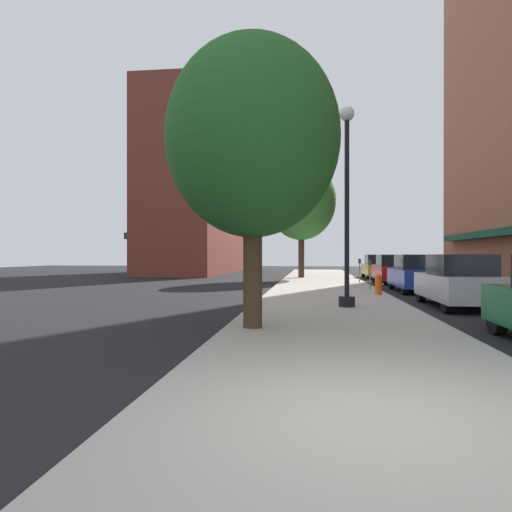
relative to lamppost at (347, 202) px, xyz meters
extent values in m
plane|color=black|center=(3.54, 8.59, -3.20)|extent=(90.00, 90.00, 0.00)
cube|color=#A8A399|center=(-0.46, 9.59, -3.14)|extent=(4.80, 50.00, 0.12)
cube|color=brown|center=(-11.46, 27.59, 4.33)|extent=(6.00, 18.00, 15.06)
cube|color=#144C38|center=(-14.81, 27.59, -0.10)|extent=(0.90, 15.30, 0.50)
cylinder|color=black|center=(0.00, 0.00, -2.93)|extent=(0.48, 0.48, 0.30)
cylinder|color=black|center=(0.00, 0.00, -0.18)|extent=(0.14, 0.14, 5.20)
sphere|color=silver|center=(0.00, 0.00, 2.60)|extent=(0.44, 0.44, 0.44)
cylinder|color=#E05614|center=(1.51, 4.39, -2.77)|extent=(0.26, 0.26, 0.62)
sphere|color=#E05614|center=(1.51, 4.39, -2.41)|extent=(0.24, 0.24, 0.24)
cylinder|color=#E05614|center=(1.65, 4.39, -2.68)|extent=(0.12, 0.10, 0.10)
cylinder|color=slate|center=(1.59, 12.28, -2.56)|extent=(0.06, 0.06, 1.05)
cube|color=#33383D|center=(1.59, 12.28, -1.90)|extent=(0.14, 0.09, 0.26)
cylinder|color=slate|center=(1.59, 7.61, -2.56)|extent=(0.06, 0.06, 1.05)
cube|color=#33383D|center=(1.59, 7.61, -1.90)|extent=(0.14, 0.09, 0.26)
cylinder|color=#422D1E|center=(-1.75, 17.65, -1.35)|extent=(0.40, 0.40, 3.46)
ellipsoid|color=#387F33|center=(-1.75, 17.65, 2.13)|extent=(4.66, 4.66, 5.35)
cylinder|color=#422D1E|center=(-2.26, -4.21, -1.77)|extent=(0.40, 0.40, 2.62)
ellipsoid|color=#235B23|center=(-2.26, -4.21, 0.91)|extent=(3.66, 3.66, 4.21)
cylinder|color=black|center=(2.76, -3.81, -2.88)|extent=(0.22, 0.64, 0.64)
cylinder|color=black|center=(2.76, 2.89, -2.88)|extent=(0.22, 0.64, 0.64)
cylinder|color=black|center=(4.32, 2.89, -2.88)|extent=(0.22, 0.64, 0.64)
cylinder|color=black|center=(2.76, -0.31, -2.88)|extent=(0.22, 0.64, 0.64)
cylinder|color=black|center=(4.32, -0.31, -2.88)|extent=(0.22, 0.64, 0.64)
cube|color=#B2B2BA|center=(3.54, 1.29, -2.56)|extent=(1.80, 4.30, 0.76)
cube|color=black|center=(3.54, 1.14, -1.86)|extent=(1.56, 2.20, 0.64)
cylinder|color=black|center=(2.76, 8.95, -2.88)|extent=(0.22, 0.64, 0.64)
cylinder|color=black|center=(4.32, 8.95, -2.88)|extent=(0.22, 0.64, 0.64)
cylinder|color=black|center=(2.76, 5.75, -2.88)|extent=(0.22, 0.64, 0.64)
cylinder|color=black|center=(4.32, 5.75, -2.88)|extent=(0.22, 0.64, 0.64)
cube|color=#1E389E|center=(3.54, 7.35, -2.56)|extent=(1.80, 4.30, 0.76)
cube|color=black|center=(3.54, 7.20, -1.86)|extent=(1.56, 2.20, 0.64)
cylinder|color=black|center=(2.76, 15.05, -2.88)|extent=(0.22, 0.64, 0.64)
cylinder|color=black|center=(4.32, 15.05, -2.88)|extent=(0.22, 0.64, 0.64)
cylinder|color=black|center=(2.76, 11.85, -2.88)|extent=(0.22, 0.64, 0.64)
cylinder|color=black|center=(4.32, 11.85, -2.88)|extent=(0.22, 0.64, 0.64)
cube|color=red|center=(3.54, 13.45, -2.56)|extent=(1.80, 4.30, 0.76)
cube|color=black|center=(3.54, 13.30, -1.86)|extent=(1.56, 2.20, 0.64)
cylinder|color=black|center=(2.76, 21.21, -2.88)|extent=(0.22, 0.64, 0.64)
cylinder|color=black|center=(4.32, 21.21, -2.88)|extent=(0.22, 0.64, 0.64)
cylinder|color=black|center=(2.76, 18.01, -2.88)|extent=(0.22, 0.64, 0.64)
cylinder|color=black|center=(4.32, 18.01, -2.88)|extent=(0.22, 0.64, 0.64)
cube|color=gold|center=(3.54, 19.61, -2.56)|extent=(1.80, 4.30, 0.76)
cube|color=black|center=(3.54, 19.46, -1.86)|extent=(1.56, 2.20, 0.64)
camera|label=1|loc=(-1.01, -13.86, -1.56)|focal=32.56mm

